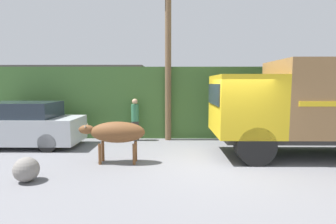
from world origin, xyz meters
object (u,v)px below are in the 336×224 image
cargo_truck (318,103)px  brown_cow (116,133)px  roadside_rock (26,169)px  parked_suv (22,125)px  pedestrian_on_hill (135,117)px  utility_pole (168,56)px

cargo_truck → brown_cow: 6.49m
cargo_truck → roadside_rock: size_ratio=10.78×
parked_suv → pedestrian_on_hill: 4.29m
parked_suv → utility_pole: size_ratio=0.65×
brown_cow → utility_pole: bearing=70.7°
brown_cow → roadside_rock: size_ratio=3.29×
pedestrian_on_hill → utility_pole: (1.38, 0.13, 2.51)m
roadside_rock → brown_cow: bearing=39.6°
brown_cow → parked_suv: parked_suv is taller
cargo_truck → roadside_rock: cargo_truck is taller
pedestrian_on_hill → roadside_rock: pedestrian_on_hill is taller
parked_suv → roadside_rock: bearing=-57.4°
roadside_rock → pedestrian_on_hill: bearing=67.0°
parked_suv → pedestrian_on_hill: pedestrian_on_hill is taller
pedestrian_on_hill → utility_pole: bearing=157.0°
parked_suv → roadside_rock: parked_suv is taller
utility_pole → roadside_rock: size_ratio=11.27×
brown_cow → parked_suv: size_ratio=0.45×
parked_suv → pedestrian_on_hill: bearing=17.6°
cargo_truck → parked_suv: 10.49m
cargo_truck → parked_suv: cargo_truck is taller
brown_cow → cargo_truck: bearing=12.5°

